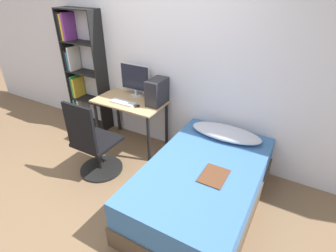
{
  "coord_description": "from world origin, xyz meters",
  "views": [
    {
      "loc": [
        1.8,
        -1.44,
        2.23
      ],
      "look_at": [
        0.51,
        0.84,
        0.75
      ],
      "focal_mm": 28.0,
      "sensor_mm": 36.0,
      "label": 1
    }
  ],
  "objects_px": {
    "bookshelf": "(80,72)",
    "monitor": "(135,79)",
    "bed": "(202,186)",
    "keyboard": "(123,102)",
    "office_chair": "(94,148)",
    "pc_tower": "(157,92)"
  },
  "relations": [
    {
      "from": "bookshelf",
      "to": "keyboard",
      "type": "height_order",
      "value": "bookshelf"
    },
    {
      "from": "bed",
      "to": "keyboard",
      "type": "bearing_deg",
      "value": 160.16
    },
    {
      "from": "office_chair",
      "to": "pc_tower",
      "type": "height_order",
      "value": "pc_tower"
    },
    {
      "from": "pc_tower",
      "to": "office_chair",
      "type": "bearing_deg",
      "value": -113.09
    },
    {
      "from": "office_chair",
      "to": "keyboard",
      "type": "relative_size",
      "value": 2.75
    },
    {
      "from": "keyboard",
      "to": "pc_tower",
      "type": "distance_m",
      "value": 0.5
    },
    {
      "from": "bed",
      "to": "monitor",
      "type": "height_order",
      "value": "monitor"
    },
    {
      "from": "monitor",
      "to": "keyboard",
      "type": "distance_m",
      "value": 0.39
    },
    {
      "from": "bookshelf",
      "to": "pc_tower",
      "type": "bearing_deg",
      "value": -2.17
    },
    {
      "from": "bookshelf",
      "to": "office_chair",
      "type": "distance_m",
      "value": 1.55
    },
    {
      "from": "bookshelf",
      "to": "pc_tower",
      "type": "relative_size",
      "value": 5.35
    },
    {
      "from": "monitor",
      "to": "keyboard",
      "type": "bearing_deg",
      "value": -89.75
    },
    {
      "from": "monitor",
      "to": "bookshelf",
      "type": "bearing_deg",
      "value": -178.22
    },
    {
      "from": "keyboard",
      "to": "pc_tower",
      "type": "relative_size",
      "value": 1.08
    },
    {
      "from": "bookshelf",
      "to": "pc_tower",
      "type": "distance_m",
      "value": 1.49
    },
    {
      "from": "keyboard",
      "to": "pc_tower",
      "type": "bearing_deg",
      "value": 27.45
    },
    {
      "from": "pc_tower",
      "to": "keyboard",
      "type": "bearing_deg",
      "value": -152.55
    },
    {
      "from": "office_chair",
      "to": "pc_tower",
      "type": "distance_m",
      "value": 1.1
    },
    {
      "from": "bed",
      "to": "keyboard",
      "type": "relative_size",
      "value": 4.92
    },
    {
      "from": "bookshelf",
      "to": "monitor",
      "type": "relative_size",
      "value": 3.85
    },
    {
      "from": "office_chair",
      "to": "bed",
      "type": "xyz_separation_m",
      "value": [
        1.4,
        0.16,
        -0.12
      ]
    },
    {
      "from": "office_chair",
      "to": "pc_tower",
      "type": "xyz_separation_m",
      "value": [
        0.38,
        0.89,
        0.51
      ]
    }
  ]
}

